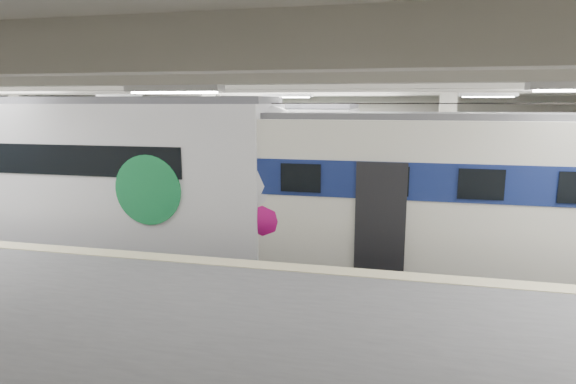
# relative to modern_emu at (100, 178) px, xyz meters

# --- Properties ---
(station_hall) EXTENTS (36.00, 24.00, 5.75)m
(station_hall) POSITION_rel_modern_emu_xyz_m (5.59, -1.74, 0.85)
(station_hall) COLOR black
(station_hall) RESTS_ON ground
(modern_emu) EXTENTS (15.39, 3.17, 4.89)m
(modern_emu) POSITION_rel_modern_emu_xyz_m (0.00, 0.00, 0.00)
(modern_emu) COLOR silver
(modern_emu) RESTS_ON ground
(older_rer) EXTENTS (13.54, 2.99, 4.46)m
(older_rer) POSITION_rel_modern_emu_xyz_m (12.07, 0.00, -0.06)
(older_rer) COLOR silver
(older_rer) RESTS_ON ground
(far_train) EXTENTS (14.80, 3.63, 4.66)m
(far_train) POSITION_rel_modern_emu_xyz_m (0.12, 5.50, 0.01)
(far_train) COLOR silver
(far_train) RESTS_ON ground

